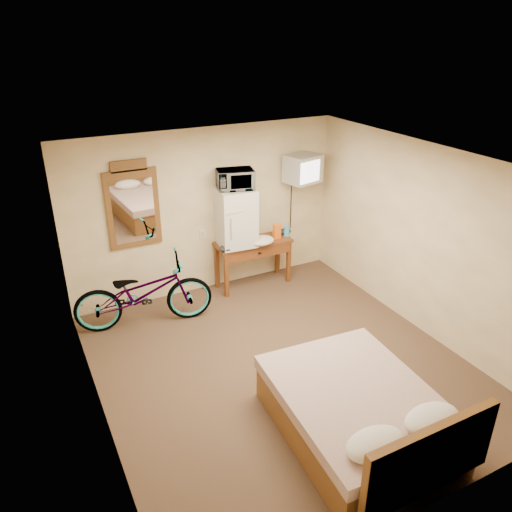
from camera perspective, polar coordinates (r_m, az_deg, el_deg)
name	(u,v)px	position (r m, az deg, el deg)	size (l,w,h in m)	color
room	(283,275)	(5.59, 3.14, -2.13)	(4.60, 4.64, 2.50)	#493724
desk	(254,250)	(7.74, -0.22, 0.71)	(1.20, 0.50, 0.75)	brown
mini_fridge	(236,217)	(7.44, -2.32, 4.45)	(0.57, 0.56, 0.87)	silver
microwave	(235,179)	(7.25, -2.40, 8.75)	(0.52, 0.35, 0.29)	silver
snack_bag	(277,231)	(7.77, 2.40, 2.84)	(0.12, 0.07, 0.24)	orange
blue_cup	(287,231)	(7.89, 3.51, 2.86)	(0.09, 0.09, 0.16)	#40A2DB
cloth_cream	(261,241)	(7.56, 0.60, 1.77)	(0.41, 0.32, 0.13)	beige
cloth_dark_a	(227,248)	(7.37, -3.38, 0.92)	(0.24, 0.18, 0.09)	black
cloth_dark_b	(285,231)	(7.96, 3.34, 2.83)	(0.20, 0.16, 0.09)	black
crt_television	(303,169)	(7.75, 5.35, 9.91)	(0.57, 0.63, 0.43)	black
wall_mirror	(133,206)	(7.09, -13.89, 5.58)	(0.73, 0.04, 1.24)	brown
bicycle	(143,293)	(6.94, -12.74, -4.12)	(0.65, 1.86, 0.98)	black
bed	(361,415)	(5.26, 11.91, -17.35)	(1.55, 1.99, 0.90)	brown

